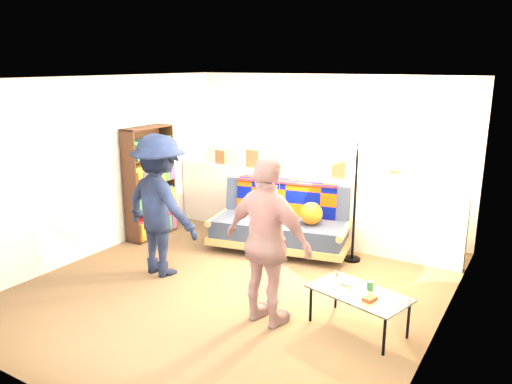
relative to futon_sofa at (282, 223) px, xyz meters
The scene contains 10 objects.
ground 1.37m from the futon_sofa, 84.78° to the right, with size 5.00×5.00×0.00m, color brown.
room_shell 1.54m from the futon_sofa, 81.89° to the right, with size 4.60×5.05×2.45m.
half_wall_ledge 0.51m from the futon_sofa, 76.15° to the left, with size 4.45×0.15×1.00m, color silver.
ledge_decor 0.93m from the futon_sofa, 102.83° to the left, with size 2.97×0.02×0.45m.
futon_sofa is the anchor object (origin of this frame).
bookshelf 2.07m from the futon_sofa, 164.62° to the right, with size 0.28×0.83×1.66m.
coffee_table 2.31m from the futon_sofa, 42.77° to the right, with size 1.06×0.75×0.50m.
floor_lamp 1.30m from the futon_sofa, ahead, with size 0.35×0.31×1.66m.
person_left 1.82m from the futon_sofa, 120.33° to the right, with size 1.13×0.65×1.75m, color black.
person_right 2.14m from the futon_sofa, 65.81° to the right, with size 1.01×0.42×1.72m, color #D1878F.
Camera 1 is at (3.02, -4.58, 2.56)m, focal length 35.00 mm.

